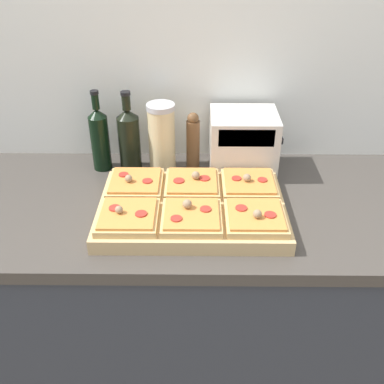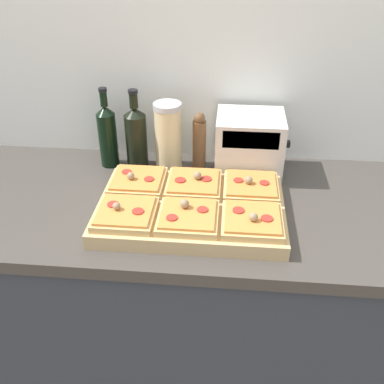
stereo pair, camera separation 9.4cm
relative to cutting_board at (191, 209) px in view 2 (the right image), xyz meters
name	(u,v)px [view 2 (the right image)]	position (x,y,z in m)	size (l,w,h in m)	color
wall_back	(191,58)	(-0.04, 0.43, 0.33)	(6.00, 0.06, 2.50)	silver
kitchen_counter	(182,301)	(-0.04, 0.08, -0.47)	(2.63, 0.67, 0.90)	#333842
cutting_board	(191,209)	(0.00, 0.00, 0.00)	(0.55, 0.38, 0.04)	tan
pizza_slice_back_left	(138,181)	(-0.18, 0.09, 0.04)	(0.17, 0.17, 0.05)	tan
pizza_slice_back_center	(194,183)	(0.00, 0.09, 0.04)	(0.17, 0.17, 0.05)	tan
pizza_slice_back_right	(251,186)	(0.18, 0.09, 0.04)	(0.17, 0.17, 0.05)	tan
pizza_slice_front_left	(125,213)	(-0.18, -0.09, 0.04)	(0.17, 0.17, 0.05)	tan
pizza_slice_front_center	(188,216)	(0.00, -0.09, 0.04)	(0.17, 0.17, 0.05)	tan
pizza_slice_front_right	(252,220)	(0.18, -0.09, 0.04)	(0.17, 0.17, 0.05)	tan
olive_oil_bottle	(108,135)	(-0.32, 0.29, 0.10)	(0.06, 0.06, 0.29)	black
wine_bottle	(136,136)	(-0.22, 0.29, 0.09)	(0.08, 0.08, 0.28)	black
grain_jar_tall	(168,136)	(-0.11, 0.29, 0.10)	(0.10, 0.10, 0.24)	beige
pepper_mill	(199,142)	(0.00, 0.29, 0.08)	(0.05, 0.05, 0.21)	brown
toaster_oven	(249,145)	(0.17, 0.28, 0.08)	(0.25, 0.19, 0.21)	beige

